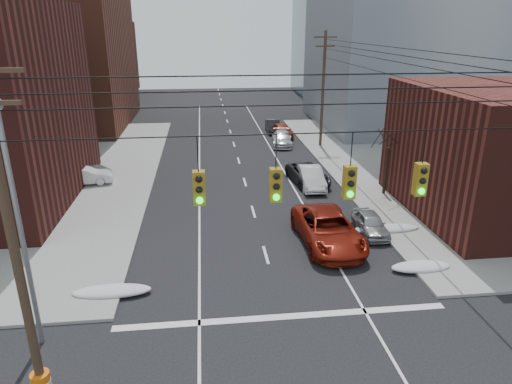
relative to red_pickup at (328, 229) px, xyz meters
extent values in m
cube|color=#451914|center=(-29.57, 61.10, 5.11)|extent=(22.00, 18.00, 12.00)
cube|color=gray|center=(18.43, 31.10, 11.61)|extent=(22.00, 20.00, 25.00)
cube|color=gray|center=(20.43, 57.10, 10.11)|extent=(20.00, 18.00, 22.00)
cylinder|color=#473323|center=(-12.07, -9.90, 4.61)|extent=(0.28, 0.28, 11.00)
cylinder|color=#473323|center=(4.93, 21.10, 4.61)|extent=(0.28, 0.28, 11.00)
cube|color=#473323|center=(4.93, 21.10, 9.51)|extent=(2.20, 0.12, 0.12)
cube|color=#473323|center=(4.93, 21.10, 8.71)|extent=(1.80, 0.12, 0.12)
cylinder|color=black|center=(-3.57, -9.90, 7.71)|extent=(17.00, 0.04, 0.04)
cylinder|color=black|center=(-6.77, -9.90, 7.21)|extent=(0.03, 0.03, 1.00)
cube|color=olive|center=(-6.77, -9.90, 6.21)|extent=(0.35, 0.30, 1.00)
sphere|color=black|center=(-6.77, -10.07, 6.53)|extent=(0.20, 0.20, 0.20)
sphere|color=black|center=(-6.77, -10.07, 6.21)|extent=(0.20, 0.20, 0.20)
sphere|color=#0CE526|center=(-6.77, -10.07, 5.89)|extent=(0.20, 0.20, 0.20)
cylinder|color=black|center=(-4.57, -9.90, 7.21)|extent=(0.03, 0.03, 1.00)
cube|color=olive|center=(-4.57, -9.90, 6.21)|extent=(0.35, 0.30, 1.00)
sphere|color=black|center=(-4.57, -10.07, 6.53)|extent=(0.20, 0.20, 0.20)
sphere|color=black|center=(-4.57, -10.07, 6.21)|extent=(0.20, 0.20, 0.20)
sphere|color=#0CE526|center=(-4.57, -10.07, 5.89)|extent=(0.20, 0.20, 0.20)
cylinder|color=black|center=(-2.37, -9.90, 7.21)|extent=(0.03, 0.03, 1.00)
cube|color=olive|center=(-2.37, -9.90, 6.21)|extent=(0.35, 0.30, 1.00)
sphere|color=black|center=(-2.37, -10.07, 6.53)|extent=(0.20, 0.20, 0.20)
sphere|color=black|center=(-2.37, -10.07, 6.21)|extent=(0.20, 0.20, 0.20)
sphere|color=#0CE526|center=(-2.37, -10.07, 5.89)|extent=(0.20, 0.20, 0.20)
cylinder|color=black|center=(-0.17, -9.90, 7.21)|extent=(0.03, 0.03, 1.00)
cube|color=olive|center=(-0.17, -9.90, 6.21)|extent=(0.35, 0.30, 1.00)
sphere|color=black|center=(-0.17, -10.07, 6.53)|extent=(0.20, 0.20, 0.20)
sphere|color=black|center=(-0.17, -10.07, 6.21)|extent=(0.20, 0.20, 0.20)
sphere|color=#0CE526|center=(-0.17, -10.07, 5.89)|extent=(0.20, 0.20, 0.20)
cylinder|color=gray|center=(-13.07, -6.90, 3.61)|extent=(0.18, 0.18, 9.00)
cylinder|color=black|center=(6.03, 7.10, 0.86)|extent=(0.20, 0.20, 3.50)
cylinder|color=black|center=(6.42, 7.22, 3.18)|extent=(0.27, 0.82, 1.19)
cylinder|color=black|center=(6.26, 7.67, 3.27)|extent=(1.17, 0.54, 1.38)
cylinder|color=black|center=(5.60, 7.84, 3.30)|extent=(1.44, 1.00, 1.48)
cylinder|color=black|center=(5.64, 7.16, 3.18)|extent=(0.17, 0.84, 1.19)
cylinder|color=black|center=(5.58, 6.68, 3.27)|extent=(0.82, 0.99, 1.40)
cylinder|color=black|center=(6.10, 6.25, 3.30)|extent=(1.74, 0.21, 1.43)
cylinder|color=black|center=(6.36, 6.87, 3.18)|extent=(0.48, 0.73, 1.20)
ellipsoid|color=silver|center=(-10.97, -3.90, -0.68)|extent=(3.50, 1.08, 0.42)
ellipsoid|color=silver|center=(3.83, -3.40, -0.68)|extent=(3.00, 1.08, 0.42)
ellipsoid|color=silver|center=(3.83, 1.10, -0.68)|extent=(4.00, 1.08, 0.42)
imported|color=maroon|center=(0.00, 0.00, 0.00)|extent=(3.21, 6.53, 1.78)
imported|color=#9FA0A4|center=(2.83, 1.07, -0.27)|extent=(1.54, 3.69, 1.25)
imported|color=silver|center=(1.23, 9.40, -0.14)|extent=(1.75, 4.62, 1.50)
imported|color=black|center=(1.23, 10.37, -0.19)|extent=(2.95, 5.29, 1.40)
imported|color=silver|center=(1.23, 22.12, -0.20)|extent=(2.56, 4.96, 1.38)
imported|color=maroon|center=(1.85, 25.64, -0.17)|extent=(2.07, 4.38, 1.45)
imported|color=black|center=(1.23, 28.20, -0.21)|extent=(1.55, 4.17, 1.36)
imported|color=white|center=(-15.62, 11.59, -0.09)|extent=(4.13, 1.90, 1.31)
imported|color=#A2A3A7|center=(-16.12, 12.52, -0.10)|extent=(5.03, 3.23, 1.29)
imported|color=silver|center=(-22.13, 13.61, -0.13)|extent=(3.85, 2.25, 1.23)
cylinder|color=white|center=(-12.07, -9.93, -0.14)|extent=(0.73, 0.73, 0.13)
camera|label=1|loc=(-6.57, -22.22, 10.57)|focal=32.00mm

